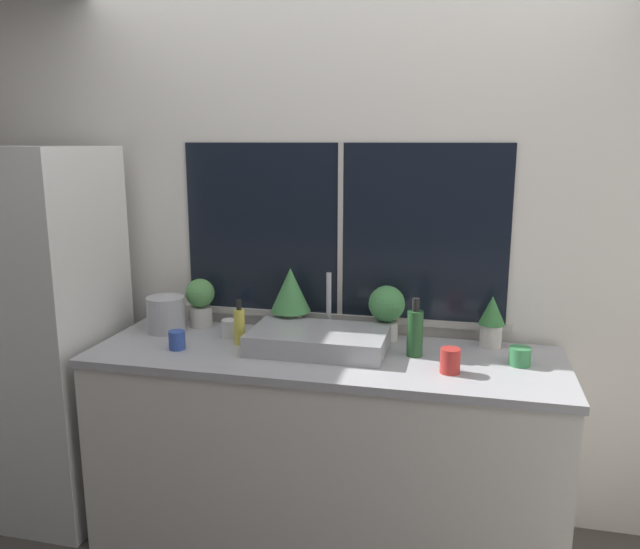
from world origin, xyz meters
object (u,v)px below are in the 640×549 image
(soap_bottle, at_px, (239,326))
(kettle, at_px, (166,313))
(sink, at_px, (319,340))
(potted_plant_far_left, at_px, (200,300))
(mug_red, at_px, (450,361))
(mug_blue, at_px, (177,340))
(refrigerator, at_px, (42,335))
(mug_green, at_px, (520,356))
(potted_plant_far_right, at_px, (492,319))
(mug_white, at_px, (230,329))
(potted_plant_center_right, at_px, (387,309))
(bottle_tall, at_px, (415,332))
(potted_plant_center_left, at_px, (291,294))

(soap_bottle, relative_size, kettle, 1.08)
(sink, height_order, potted_plant_far_left, sink)
(mug_red, bearing_deg, mug_blue, 179.18)
(refrigerator, height_order, mug_green, refrigerator)
(sink, xyz_separation_m, mug_red, (0.57, -0.15, 0.00))
(potted_plant_far_right, relative_size, mug_white, 2.77)
(potted_plant_center_right, distance_m, kettle, 1.06)
(potted_plant_far_left, bearing_deg, potted_plant_far_right, 0.00)
(refrigerator, bearing_deg, mug_green, 1.60)
(bottle_tall, xyz_separation_m, mug_red, (0.16, -0.17, -0.06))
(mug_blue, bearing_deg, potted_plant_far_right, 14.50)
(bottle_tall, distance_m, mug_red, 0.24)
(potted_plant_far_right, bearing_deg, refrigerator, -172.57)
(mug_red, height_order, kettle, kettle)
(potted_plant_far_right, xyz_separation_m, bottle_tall, (-0.32, -0.20, -0.02))
(refrigerator, xyz_separation_m, mug_red, (1.94, -0.09, 0.06))
(potted_plant_far_right, bearing_deg, mug_red, -114.44)
(potted_plant_center_right, height_order, mug_white, potted_plant_center_right)
(mug_red, bearing_deg, potted_plant_far_right, 65.56)
(sink, bearing_deg, potted_plant_far_left, 161.96)
(potted_plant_center_right, xyz_separation_m, soap_bottle, (-0.64, -0.22, -0.06))
(mug_white, bearing_deg, bottle_tall, -3.86)
(refrigerator, relative_size, potted_plant_far_right, 7.62)
(mug_white, distance_m, mug_red, 1.05)
(potted_plant_far_left, bearing_deg, potted_plant_center_right, -0.00)
(sink, bearing_deg, mug_blue, -167.36)
(potted_plant_center_left, distance_m, mug_green, 1.07)
(potted_plant_center_right, relative_size, mug_blue, 3.08)
(potted_plant_far_right, bearing_deg, potted_plant_far_left, 180.00)
(potted_plant_center_left, bearing_deg, soap_bottle, -129.41)
(mug_blue, bearing_deg, kettle, 126.10)
(soap_bottle, xyz_separation_m, mug_white, (-0.08, 0.08, -0.04))
(potted_plant_center_left, distance_m, mug_white, 0.33)
(potted_plant_center_left, xyz_separation_m, mug_blue, (-0.42, -0.35, -0.15))
(potted_plant_center_left, relative_size, kettle, 1.67)
(bottle_tall, bearing_deg, mug_blue, -171.45)
(refrigerator, xyz_separation_m, potted_plant_far_right, (2.10, 0.27, 0.14))
(refrigerator, distance_m, kettle, 0.61)
(potted_plant_far_right, height_order, mug_red, potted_plant_far_right)
(potted_plant_far_left, bearing_deg, mug_blue, -83.51)
(potted_plant_far_left, xyz_separation_m, mug_white, (0.21, -0.14, -0.09))
(sink, xyz_separation_m, potted_plant_center_left, (-0.19, 0.21, 0.15))
(sink, relative_size, potted_plant_center_left, 1.88)
(soap_bottle, bearing_deg, sink, 0.84)
(refrigerator, xyz_separation_m, mug_white, (0.92, 0.14, 0.06))
(potted_plant_center_right, xyz_separation_m, mug_blue, (-0.89, -0.35, -0.11))
(refrigerator, height_order, potted_plant_far_right, refrigerator)
(soap_bottle, bearing_deg, mug_green, 0.27)
(potted_plant_center_left, xyz_separation_m, kettle, (-0.59, -0.12, -0.10))
(sink, relative_size, soap_bottle, 2.90)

